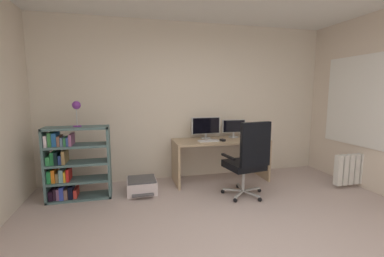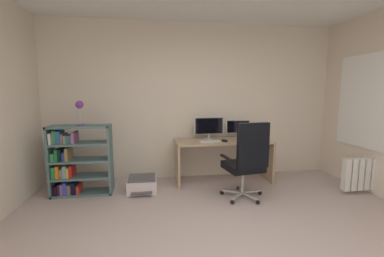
# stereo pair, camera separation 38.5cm
# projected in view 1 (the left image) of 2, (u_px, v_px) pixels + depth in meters

# --- Properties ---
(wall_back) EXTENTS (5.09, 0.10, 2.72)m
(wall_back) POSITION_uv_depth(u_px,v_px,m) (190.00, 102.00, 4.65)
(wall_back) COLOR beige
(wall_back) RESTS_ON ground
(window_pane) EXTENTS (0.01, 1.47, 1.37)m
(window_pane) POSITION_uv_depth(u_px,v_px,m) (366.00, 101.00, 4.05)
(window_pane) COLOR white
(window_frame) EXTENTS (0.02, 1.55, 1.45)m
(window_frame) POSITION_uv_depth(u_px,v_px,m) (366.00, 101.00, 4.05)
(window_frame) COLOR white
(desk) EXTENTS (1.61, 0.64, 0.72)m
(desk) POSITION_uv_depth(u_px,v_px,m) (220.00, 150.00, 4.48)
(desk) COLOR tan
(desk) RESTS_ON ground
(monitor_main) EXTENTS (0.52, 0.18, 0.38)m
(monitor_main) POSITION_uv_depth(u_px,v_px,m) (206.00, 126.00, 4.52)
(monitor_main) COLOR #B2B5B7
(monitor_main) RESTS_ON desk
(monitor_secondary) EXTENTS (0.42, 0.18, 0.32)m
(monitor_secondary) POSITION_uv_depth(u_px,v_px,m) (234.00, 127.00, 4.65)
(monitor_secondary) COLOR #B2B5B7
(monitor_secondary) RESTS_ON desk
(keyboard) EXTENTS (0.34, 0.14, 0.02)m
(keyboard) POSITION_uv_depth(u_px,v_px,m) (208.00, 141.00, 4.27)
(keyboard) COLOR silver
(keyboard) RESTS_ON desk
(computer_mouse) EXTENTS (0.08, 0.11, 0.03)m
(computer_mouse) POSITION_uv_depth(u_px,v_px,m) (223.00, 140.00, 4.31)
(computer_mouse) COLOR black
(computer_mouse) RESTS_ON desk
(office_chair) EXTENTS (0.63, 0.66, 1.13)m
(office_chair) POSITION_uv_depth(u_px,v_px,m) (248.00, 158.00, 3.69)
(office_chair) COLOR #B7BABC
(office_chair) RESTS_ON ground
(bookshelf) EXTENTS (0.87, 0.33, 1.05)m
(bookshelf) POSITION_uv_depth(u_px,v_px,m) (71.00, 165.00, 3.69)
(bookshelf) COLOR #4A696D
(bookshelf) RESTS_ON ground
(desk_lamp) EXTENTS (0.12, 0.11, 0.36)m
(desk_lamp) POSITION_uv_depth(u_px,v_px,m) (76.00, 108.00, 3.61)
(desk_lamp) COLOR #732F95
(desk_lamp) RESTS_ON bookshelf
(printer) EXTENTS (0.45, 0.52, 0.22)m
(printer) POSITION_uv_depth(u_px,v_px,m) (142.00, 186.00, 3.97)
(printer) COLOR silver
(printer) RESTS_ON ground
(radiator) EXTENTS (0.74, 0.10, 0.49)m
(radiator) POSITION_uv_depth(u_px,v_px,m) (355.00, 169.00, 4.18)
(radiator) COLOR white
(radiator) RESTS_ON ground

